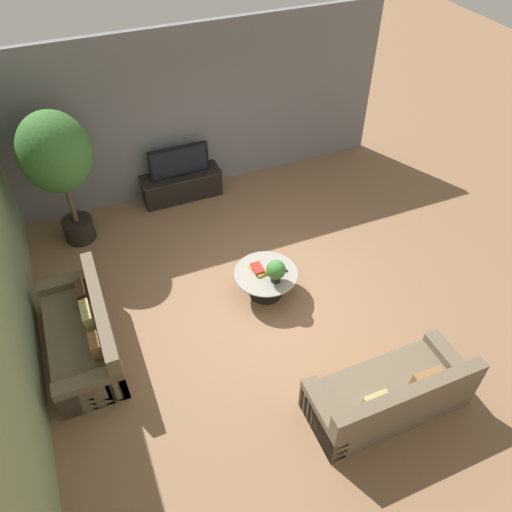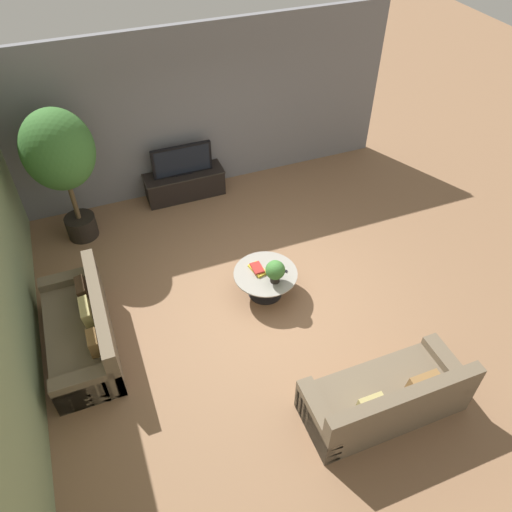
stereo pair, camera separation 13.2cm
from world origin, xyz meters
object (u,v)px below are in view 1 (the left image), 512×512
at_px(television, 179,161).
at_px(couch_near_entry, 390,395).
at_px(media_console, 182,185).
at_px(potted_palm_tall, 56,158).
at_px(coffee_table, 266,279).
at_px(potted_plant_tabletop, 276,270).
at_px(couch_by_wall, 84,335).

bearing_deg(television, couch_near_entry, -78.41).
xyz_separation_m(media_console, potted_palm_tall, (-1.96, -0.48, 1.34)).
bearing_deg(coffee_table, potted_plant_tabletop, -72.03).
bearing_deg(couch_near_entry, media_console, -78.42).
xyz_separation_m(television, coffee_table, (0.47, -2.87, -0.48)).
xyz_separation_m(media_console, coffee_table, (0.47, -2.87, 0.03)).
distance_m(couch_by_wall, couch_near_entry, 4.05).
distance_m(couch_by_wall, potted_plant_tabletop, 2.77).
bearing_deg(couch_by_wall, coffee_table, 90.30).
bearing_deg(couch_by_wall, media_console, 142.57).
height_order(television, couch_by_wall, television).
distance_m(television, potted_palm_tall, 2.18).
bearing_deg(media_console, potted_plant_tabletop, -80.20).
bearing_deg(couch_by_wall, television, 142.55).
bearing_deg(television, media_console, 90.00).
xyz_separation_m(potted_palm_tall, potted_plant_tabletop, (2.49, -2.59, -0.97)).
bearing_deg(couch_by_wall, potted_plant_tabletop, 86.11).
bearing_deg(media_console, television, -90.00).
relative_size(television, couch_near_entry, 0.55).
bearing_deg(potted_palm_tall, potted_plant_tabletop, -46.17).
height_order(television, potted_palm_tall, potted_palm_tall).
bearing_deg(couch_by_wall, couch_near_entry, 54.27).
bearing_deg(coffee_table, couch_by_wall, -179.70).
distance_m(coffee_table, potted_plant_tabletop, 0.40).
xyz_separation_m(television, potted_plant_tabletop, (0.53, -3.07, -0.14)).
distance_m(coffee_table, couch_near_entry, 2.46).
bearing_deg(coffee_table, television, 99.22).
height_order(media_console, coffee_table, media_console).
bearing_deg(potted_palm_tall, couch_near_entry, -57.54).
distance_m(television, potted_plant_tabletop, 3.12).
xyz_separation_m(coffee_table, couch_by_wall, (-2.68, -0.01, -0.01)).
height_order(potted_palm_tall, potted_plant_tabletop, potted_palm_tall).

